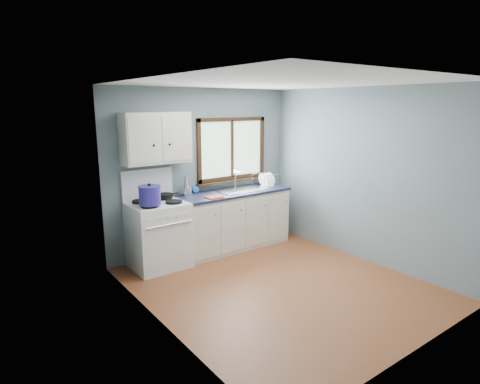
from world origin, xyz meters
TOP-DOWN VIEW (x-y plane):
  - floor at (0.00, 0.00)m, footprint 3.20×3.60m
  - ceiling at (0.00, 0.00)m, footprint 3.20×3.60m
  - wall_back at (0.00, 1.81)m, footprint 3.20×0.02m
  - wall_front at (0.00, -1.81)m, footprint 3.20×0.02m
  - wall_left at (-1.61, 0.00)m, footprint 0.02×3.60m
  - wall_right at (1.61, 0.00)m, footprint 0.02×3.60m
  - gas_range at (-0.95, 1.47)m, footprint 0.76×0.69m
  - base_cabinets at (0.36, 1.49)m, footprint 1.85×0.60m
  - countertop at (0.36, 1.49)m, footprint 1.89×0.64m
  - sink at (0.54, 1.49)m, footprint 0.84×0.46m
  - window at (0.54, 1.77)m, footprint 1.36×0.10m
  - upper_cabinets at (-0.85, 1.63)m, footprint 0.95×0.35m
  - skillet at (-0.75, 1.61)m, footprint 0.35×0.25m
  - stockpot at (-1.12, 1.31)m, footprint 0.32×0.32m
  - utensil_crock at (-0.36, 1.66)m, footprint 0.12×0.12m
  - thermos at (-0.40, 1.64)m, footprint 0.07×0.07m
  - soap_bottle at (-0.19, 1.71)m, footprint 0.13×0.13m
  - dish_towel at (-0.13, 1.29)m, footprint 0.25×0.18m
  - dish_rack at (1.07, 1.51)m, footprint 0.43×0.33m

SIDE VIEW (x-z plane):
  - floor at x=0.00m, z-range -0.02..0.00m
  - base_cabinets at x=0.36m, z-range -0.03..0.85m
  - gas_range at x=-0.95m, z-range -0.19..1.17m
  - sink at x=0.54m, z-range 0.64..1.08m
  - countertop at x=0.36m, z-range 0.88..0.92m
  - dish_towel at x=-0.13m, z-range 0.92..0.94m
  - dish_rack at x=1.07m, z-range 0.87..1.09m
  - skillet at x=-0.75m, z-range 0.96..1.01m
  - utensil_crock at x=-0.36m, z-range 0.81..1.17m
  - soap_bottle at x=-0.19m, z-range 0.92..1.19m
  - thermos at x=-0.40m, z-range 0.92..1.21m
  - stockpot at x=-1.12m, z-range 0.94..1.23m
  - wall_back at x=0.00m, z-range 0.00..2.50m
  - wall_front at x=0.00m, z-range 0.00..2.50m
  - wall_left at x=-1.61m, z-range 0.00..2.50m
  - wall_right at x=1.61m, z-range 0.00..2.50m
  - window at x=0.54m, z-range 0.96..1.99m
  - upper_cabinets at x=-0.85m, z-range 1.45..2.15m
  - ceiling at x=0.00m, z-range 2.50..2.52m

